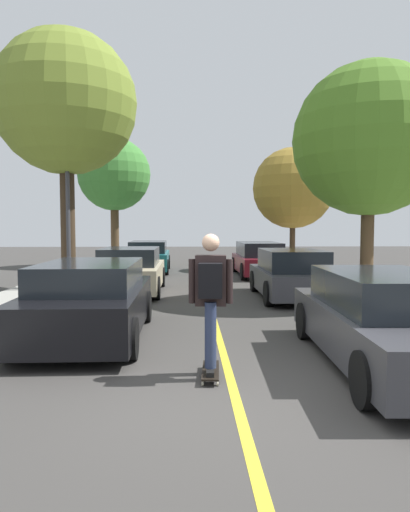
{
  "coord_description": "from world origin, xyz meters",
  "views": [
    {
      "loc": [
        -0.54,
        -5.51,
        2.0
      ],
      "look_at": [
        -0.08,
        7.76,
        1.15
      ],
      "focal_mm": 33.01,
      "sensor_mm": 36.0,
      "label": 1
    }
  ],
  "objects_px": {
    "parked_car_right_nearest": "(386,320)",
    "parked_car_right_far": "(259,259)",
    "parked_car_left_near": "(130,271)",
    "parked_car_right_near": "(291,275)",
    "street_tree_left_nearest": "(66,104)",
    "streetlamp": "(67,176)",
    "skateboard": "(211,371)",
    "skateboarder": "(211,293)",
    "street_tree_right_near": "(293,188)",
    "parked_car_left_nearest": "(91,301)",
    "street_tree_right_nearest": "(369,140)",
    "parked_car_left_far": "(149,257)",
    "street_tree_left_near": "(114,175)",
    "fire_hydrant": "(350,283)"
  },
  "relations": [
    {
      "from": "parked_car_right_nearest",
      "to": "parked_car_right_far",
      "type": "distance_m",
      "value": 12.2
    },
    {
      "from": "parked_car_right_near",
      "to": "street_tree_left_near",
      "type": "bearing_deg",
      "value": 121.93
    },
    {
      "from": "skateboarder",
      "to": "street_tree_right_near",
      "type": "bearing_deg",
      "value": 73.62
    },
    {
      "from": "street_tree_right_near",
      "to": "streetlamp",
      "type": "xyz_separation_m",
      "value": [
        -8.17,
        -7.2,
        -0.25
      ]
    },
    {
      "from": "parked_car_left_far",
      "to": "street_tree_left_near",
      "type": "distance_m",
      "value": 4.96
    },
    {
      "from": "parked_car_left_far",
      "to": "street_tree_right_near",
      "type": "bearing_deg",
      "value": 4.38
    },
    {
      "from": "parked_car_right_near",
      "to": "street_tree_left_nearest",
      "type": "distance_m",
      "value": 8.19
    },
    {
      "from": "parked_car_left_far",
      "to": "street_tree_left_nearest",
      "type": "distance_m",
      "value": 8.23
    },
    {
      "from": "parked_car_left_nearest",
      "to": "fire_hydrant",
      "type": "relative_size",
      "value": 6.04
    },
    {
      "from": "parked_car_right_nearest",
      "to": "street_tree_right_near",
      "type": "distance_m",
      "value": 14.88
    },
    {
      "from": "parked_car_left_nearest",
      "to": "skateboarder",
      "type": "relative_size",
      "value": 2.36
    },
    {
      "from": "parked_car_left_nearest",
      "to": "street_tree_right_nearest",
      "type": "xyz_separation_m",
      "value": [
        6.42,
        3.81,
        3.54
      ]
    },
    {
      "from": "fire_hydrant",
      "to": "skateboarder",
      "type": "relative_size",
      "value": 0.39
    },
    {
      "from": "skateboarder",
      "to": "parked_car_right_nearest",
      "type": "bearing_deg",
      "value": 10.87
    },
    {
      "from": "parked_car_left_nearest",
      "to": "streetlamp",
      "type": "height_order",
      "value": "streetlamp"
    },
    {
      "from": "parked_car_left_nearest",
      "to": "fire_hydrant",
      "type": "bearing_deg",
      "value": 33.58
    },
    {
      "from": "street_tree_left_near",
      "to": "fire_hydrant",
      "type": "bearing_deg",
      "value": -53.62
    },
    {
      "from": "parked_car_left_far",
      "to": "parked_car_right_far",
      "type": "bearing_deg",
      "value": -21.09
    },
    {
      "from": "parked_car_left_far",
      "to": "skateboarder",
      "type": "distance_m",
      "value": 14.6
    },
    {
      "from": "street_tree_left_near",
      "to": "parked_car_right_near",
      "type": "bearing_deg",
      "value": -58.07
    },
    {
      "from": "streetlamp",
      "to": "skateboarder",
      "type": "bearing_deg",
      "value": -63.96
    },
    {
      "from": "street_tree_left_near",
      "to": "streetlamp",
      "type": "relative_size",
      "value": 1.06
    },
    {
      "from": "street_tree_left_nearest",
      "to": "streetlamp",
      "type": "bearing_deg",
      "value": -74.07
    },
    {
      "from": "parked_car_left_near",
      "to": "street_tree_right_near",
      "type": "relative_size",
      "value": 0.78
    },
    {
      "from": "streetlamp",
      "to": "skateboarder",
      "type": "relative_size",
      "value": 3.22
    },
    {
      "from": "streetlamp",
      "to": "skateboard",
      "type": "height_order",
      "value": "streetlamp"
    },
    {
      "from": "skateboard",
      "to": "parked_car_right_nearest",
      "type": "bearing_deg",
      "value": 10.17
    },
    {
      "from": "street_tree_right_near",
      "to": "street_tree_left_near",
      "type": "bearing_deg",
      "value": 165.73
    },
    {
      "from": "parked_car_left_nearest",
      "to": "parked_car_right_nearest",
      "type": "distance_m",
      "value": 4.9
    },
    {
      "from": "parked_car_left_near",
      "to": "parked_car_right_nearest",
      "type": "height_order",
      "value": "parked_car_left_near"
    },
    {
      "from": "parked_car_right_nearest",
      "to": "parked_car_right_far",
      "type": "xyz_separation_m",
      "value": [
        -0.0,
        12.2,
        0.02
      ]
    },
    {
      "from": "parked_car_left_nearest",
      "to": "parked_car_left_far",
      "type": "xyz_separation_m",
      "value": [
        -0.0,
        12.18,
        -0.01
      ]
    },
    {
      "from": "parked_car_right_far",
      "to": "skateboarder",
      "type": "height_order",
      "value": "skateboarder"
    },
    {
      "from": "fire_hydrant",
      "to": "street_tree_right_nearest",
      "type": "bearing_deg",
      "value": -31.37
    },
    {
      "from": "street_tree_left_near",
      "to": "streetlamp",
      "type": "bearing_deg",
      "value": -89.37
    },
    {
      "from": "street_tree_right_nearest",
      "to": "skateboard",
      "type": "xyz_separation_m",
      "value": [
        -4.39,
        -6.05,
        -4.13
      ]
    },
    {
      "from": "parked_car_left_nearest",
      "to": "street_tree_left_near",
      "type": "height_order",
      "value": "street_tree_left_near"
    },
    {
      "from": "parked_car_left_far",
      "to": "street_tree_right_near",
      "type": "height_order",
      "value": "street_tree_right_near"
    },
    {
      "from": "parked_car_right_near",
      "to": "parked_car_left_near",
      "type": "bearing_deg",
      "value": 164.74
    },
    {
      "from": "parked_car_right_nearest",
      "to": "skateboarder",
      "type": "relative_size",
      "value": 2.6
    },
    {
      "from": "parked_car_right_nearest",
      "to": "skateboarder",
      "type": "bearing_deg",
      "value": -169.13
    },
    {
      "from": "parked_car_right_far",
      "to": "street_tree_left_nearest",
      "type": "xyz_separation_m",
      "value": [
        -6.42,
        -4.59,
        4.9
      ]
    },
    {
      "from": "parked_car_right_nearest",
      "to": "parked_car_right_far",
      "type": "height_order",
      "value": "parked_car_right_far"
    },
    {
      "from": "streetlamp",
      "to": "skateboard",
      "type": "distance_m",
      "value": 9.21
    },
    {
      "from": "parked_car_right_near",
      "to": "skateboard",
      "type": "distance_m",
      "value": 7.2
    },
    {
      "from": "street_tree_left_near",
      "to": "street_tree_right_nearest",
      "type": "bearing_deg",
      "value": -52.96
    },
    {
      "from": "parked_car_right_near",
      "to": "street_tree_right_nearest",
      "type": "distance_m",
      "value": 4.07
    },
    {
      "from": "parked_car_left_far",
      "to": "parked_car_right_nearest",
      "type": "height_order",
      "value": "parked_car_left_far"
    },
    {
      "from": "parked_car_right_near",
      "to": "street_tree_left_near",
      "type": "height_order",
      "value": "street_tree_left_near"
    },
    {
      "from": "parked_car_left_near",
      "to": "parked_car_right_nearest",
      "type": "relative_size",
      "value": 0.9
    }
  ]
}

